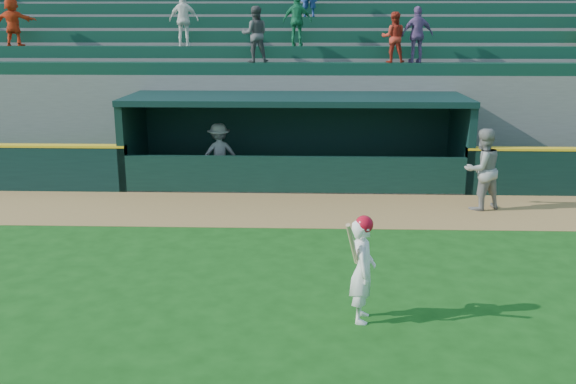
# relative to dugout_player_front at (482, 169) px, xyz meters

# --- Properties ---
(ground) EXTENTS (120.00, 120.00, 0.00)m
(ground) POSITION_rel_dugout_player_front_xyz_m (-4.55, -5.12, -0.99)
(ground) COLOR #134812
(ground) RESTS_ON ground
(warning_track) EXTENTS (40.00, 3.00, 0.01)m
(warning_track) POSITION_rel_dugout_player_front_xyz_m (-4.55, -0.22, -0.99)
(warning_track) COLOR olive
(warning_track) RESTS_ON ground
(dugout_player_front) EXTENTS (1.18, 1.07, 1.98)m
(dugout_player_front) POSITION_rel_dugout_player_front_xyz_m (0.00, 0.00, 0.00)
(dugout_player_front) COLOR gray
(dugout_player_front) RESTS_ON ground
(dugout_player_inside) EXTENTS (1.25, 0.96, 1.71)m
(dugout_player_inside) POSITION_rel_dugout_player_front_xyz_m (-6.69, 2.38, -0.13)
(dugout_player_inside) COLOR gray
(dugout_player_inside) RESTS_ON ground
(dugout) EXTENTS (9.40, 2.80, 2.46)m
(dugout) POSITION_rel_dugout_player_front_xyz_m (-4.55, 2.89, 0.37)
(dugout) COLOR #60605C
(dugout) RESTS_ON ground
(stands) EXTENTS (34.50, 6.29, 7.54)m
(stands) POSITION_rel_dugout_player_front_xyz_m (-4.59, 7.44, 1.41)
(stands) COLOR slate
(stands) RESTS_ON ground
(batter_at_plate) EXTENTS (0.52, 0.77, 1.67)m
(batter_at_plate) POSITION_rel_dugout_player_front_xyz_m (-3.34, -6.20, -0.15)
(batter_at_plate) COLOR white
(batter_at_plate) RESTS_ON ground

